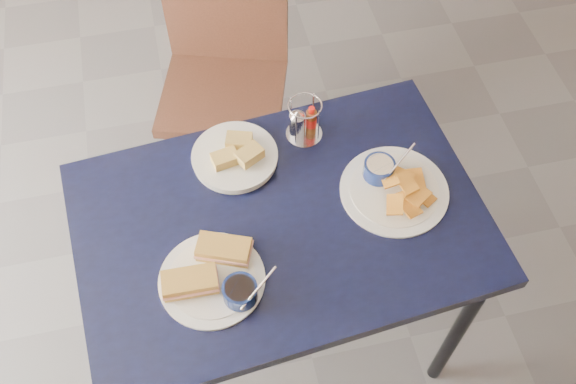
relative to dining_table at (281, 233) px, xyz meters
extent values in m
plane|color=#4E4E53|center=(0.08, 0.16, -0.68)|extent=(6.00, 6.00, 0.00)
cube|color=black|center=(0.00, 0.00, 0.05)|extent=(1.19, 0.85, 0.04)
cylinder|color=black|center=(0.49, -0.30, -0.32)|extent=(0.04, 0.04, 0.71)
cylinder|color=black|center=(-0.49, 0.30, -0.32)|extent=(0.04, 0.04, 0.71)
cylinder|color=black|center=(0.49, 0.30, -0.32)|extent=(0.04, 0.04, 0.71)
cube|color=black|center=(-0.06, 0.76, -0.22)|extent=(0.56, 0.55, 0.04)
cylinder|color=black|center=(-0.24, 0.58, -0.46)|extent=(0.04, 0.04, 0.44)
cylinder|color=black|center=(0.12, 0.58, -0.46)|extent=(0.04, 0.04, 0.44)
cylinder|color=black|center=(-0.24, 0.93, -0.46)|extent=(0.04, 0.04, 0.44)
cylinder|color=black|center=(0.12, 0.93, -0.46)|extent=(0.04, 0.04, 0.44)
cube|color=black|center=(-0.06, 0.95, 0.04)|extent=(0.44, 0.18, 0.47)
cylinder|color=white|center=(-0.21, -0.14, 0.08)|extent=(0.28, 0.28, 0.01)
cylinder|color=white|center=(-0.21, -0.14, 0.08)|extent=(0.23, 0.23, 0.00)
cube|color=#B88E42|center=(-0.27, -0.15, 0.11)|extent=(0.14, 0.07, 0.04)
cube|color=tan|center=(-0.27, -0.15, 0.10)|extent=(0.15, 0.08, 0.01)
cube|color=#B88E42|center=(-0.17, -0.08, 0.11)|extent=(0.16, 0.12, 0.04)
cube|color=tan|center=(-0.17, -0.08, 0.10)|extent=(0.16, 0.12, 0.01)
cylinder|color=#0B153C|center=(-0.15, -0.21, 0.11)|extent=(0.09, 0.09, 0.05)
cylinder|color=black|center=(-0.15, -0.21, 0.12)|extent=(0.08, 0.08, 0.01)
cylinder|color=silver|center=(-0.10, -0.23, 0.15)|extent=(0.11, 0.07, 0.08)
cylinder|color=white|center=(0.34, 0.02, 0.08)|extent=(0.31, 0.31, 0.01)
cylinder|color=white|center=(0.34, 0.02, 0.08)|extent=(0.25, 0.25, 0.00)
cube|color=orange|center=(0.41, -0.02, 0.09)|extent=(0.07, 0.08, 0.02)
cube|color=orange|center=(0.35, -0.03, 0.09)|extent=(0.05, 0.07, 0.01)
cube|color=orange|center=(0.35, -0.05, 0.10)|extent=(0.06, 0.08, 0.01)
cube|color=orange|center=(0.40, 0.03, 0.10)|extent=(0.05, 0.07, 0.01)
cube|color=orange|center=(0.39, -0.03, 0.10)|extent=(0.08, 0.07, 0.01)
cube|color=orange|center=(0.36, 0.04, 0.11)|extent=(0.08, 0.07, 0.02)
cube|color=orange|center=(0.32, 0.04, 0.11)|extent=(0.05, 0.07, 0.02)
cube|color=orange|center=(0.36, 0.01, 0.12)|extent=(0.06, 0.07, 0.02)
cube|color=orange|center=(0.31, -0.05, 0.12)|extent=(0.06, 0.08, 0.02)
cylinder|color=#0B153C|center=(0.31, 0.08, 0.11)|extent=(0.09, 0.09, 0.05)
cylinder|color=beige|center=(0.31, 0.08, 0.12)|extent=(0.08, 0.08, 0.01)
cylinder|color=silver|center=(0.35, 0.06, 0.15)|extent=(0.11, 0.07, 0.08)
cylinder|color=white|center=(-0.09, 0.23, 0.08)|extent=(0.25, 0.25, 0.02)
cylinder|color=white|center=(-0.09, 0.23, 0.09)|extent=(0.20, 0.20, 0.00)
cube|color=tan|center=(-0.12, 0.21, 0.11)|extent=(0.08, 0.06, 0.03)
cube|color=tan|center=(-0.07, 0.26, 0.12)|extent=(0.09, 0.07, 0.03)
cube|color=tan|center=(-0.05, 0.20, 0.12)|extent=(0.09, 0.08, 0.03)
cylinder|color=silver|center=(0.13, 0.28, 0.08)|extent=(0.11, 0.11, 0.01)
cylinder|color=silver|center=(0.17, 0.31, 0.14)|extent=(0.01, 0.01, 0.13)
cylinder|color=silver|center=(0.10, 0.31, 0.14)|extent=(0.00, 0.01, 0.13)
cylinder|color=silver|center=(0.10, 0.25, 0.14)|extent=(0.00, 0.01, 0.13)
cylinder|color=silver|center=(0.17, 0.25, 0.14)|extent=(0.01, 0.01, 0.13)
torus|color=silver|center=(0.13, 0.28, 0.20)|extent=(0.10, 0.10, 0.00)
cylinder|color=silver|center=(0.11, 0.28, 0.12)|extent=(0.05, 0.05, 0.08)
cone|color=silver|center=(0.11, 0.28, 0.17)|extent=(0.04, 0.04, 0.02)
cylinder|color=brown|center=(0.16, 0.28, 0.12)|extent=(0.03, 0.03, 0.08)
cylinder|color=#AE1209|center=(0.16, 0.28, 0.12)|extent=(0.03, 0.03, 0.03)
cylinder|color=#AE1209|center=(0.16, 0.28, 0.17)|extent=(0.02, 0.02, 0.02)
camera|label=1|loc=(-0.18, -0.90, 1.59)|focal=40.00mm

